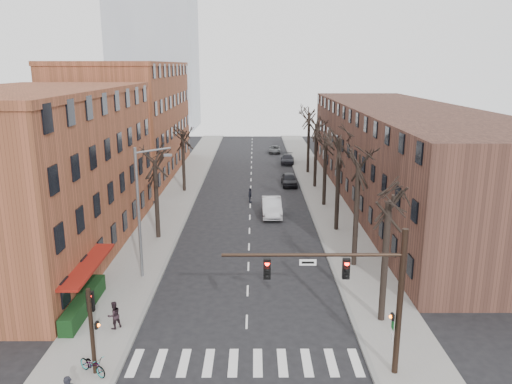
{
  "coord_description": "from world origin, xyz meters",
  "views": [
    {
      "loc": [
        0.45,
        -21.51,
        14.08
      ],
      "look_at": [
        0.57,
        18.08,
        4.0
      ],
      "focal_mm": 35.0,
      "sensor_mm": 36.0,
      "label": 1
    }
  ],
  "objects_px": {
    "parked_car_near": "(289,179)",
    "bicycle": "(93,365)",
    "silver_sedan": "(272,207)",
    "parked_car_mid": "(287,159)"
  },
  "relations": [
    {
      "from": "parked_car_near",
      "to": "bicycle",
      "type": "distance_m",
      "value": 39.83
    },
    {
      "from": "silver_sedan",
      "to": "parked_car_mid",
      "type": "relative_size",
      "value": 1.12
    },
    {
      "from": "silver_sedan",
      "to": "parked_car_mid",
      "type": "xyz_separation_m",
      "value": [
        3.2,
        26.25,
        -0.18
      ]
    },
    {
      "from": "silver_sedan",
      "to": "parked_car_near",
      "type": "distance_m",
      "value": 12.66
    },
    {
      "from": "parked_car_near",
      "to": "bicycle",
      "type": "xyz_separation_m",
      "value": [
        -11.7,
        -38.07,
        -0.14
      ]
    },
    {
      "from": "parked_car_mid",
      "to": "bicycle",
      "type": "height_order",
      "value": "parked_car_mid"
    },
    {
      "from": "silver_sedan",
      "to": "parked_car_mid",
      "type": "distance_m",
      "value": 26.44
    },
    {
      "from": "parked_car_near",
      "to": "parked_car_mid",
      "type": "relative_size",
      "value": 0.94
    },
    {
      "from": "silver_sedan",
      "to": "parked_car_near",
      "type": "xyz_separation_m",
      "value": [
        2.52,
        12.41,
        -0.11
      ]
    },
    {
      "from": "parked_car_near",
      "to": "parked_car_mid",
      "type": "height_order",
      "value": "parked_car_near"
    }
  ]
}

